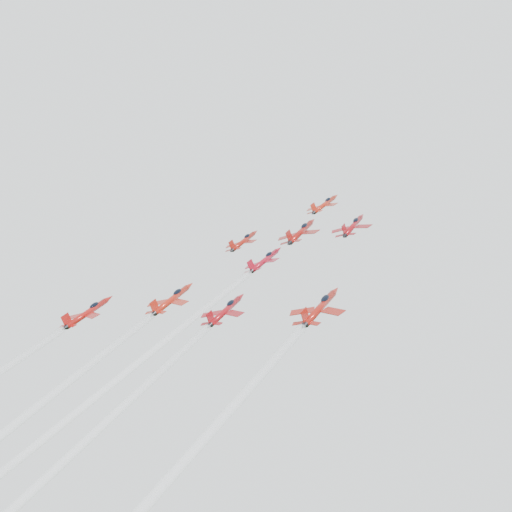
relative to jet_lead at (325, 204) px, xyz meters
The scene contains 6 objects.
jet_lead is the anchor object (origin of this frame).
jet_row2_left 22.08m from the jet_lead, 126.96° to the right, with size 8.55×10.89×7.12m.
jet_row2_center 16.93m from the jet_lead, 80.77° to the right, with size 10.23×13.02×8.52m.
jet_row2_right 22.38m from the jet_lead, 43.74° to the right, with size 9.01×11.47×7.51m.
jet_center 73.39m from the jet_lead, 88.93° to the right, with size 8.75×81.74×50.49m.
jet_rear_right 95.62m from the jet_lead, 86.22° to the right, with size 8.92×83.29×51.45m.
Camera 1 is at (83.57, -115.48, 139.21)m, focal length 50.00 mm.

